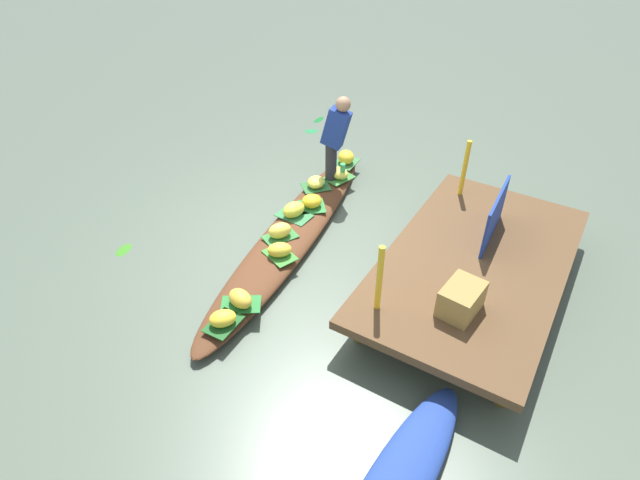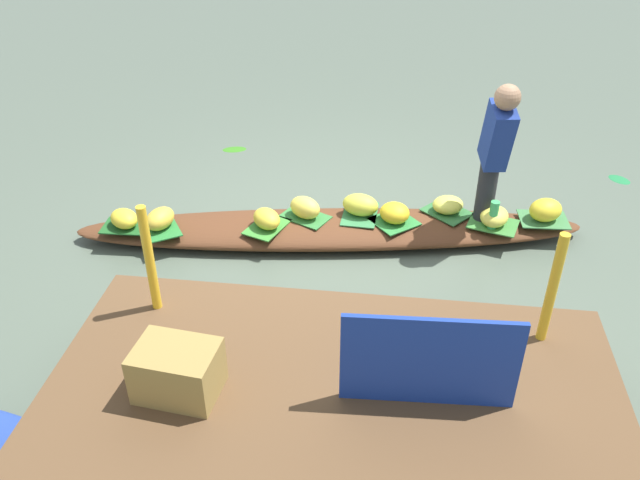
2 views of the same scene
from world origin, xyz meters
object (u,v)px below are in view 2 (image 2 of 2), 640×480
object	(u,v)px
banana_bunch_0	(124,219)
banana_bunch_3	(305,208)
banana_bunch_6	(546,210)
vendor_boat	(330,229)
banana_bunch_7	(448,205)
vendor_person	(496,147)
banana_bunch_2	(360,205)
banana_bunch_8	(267,219)
banana_bunch_4	(494,216)
water_bottle	(493,215)
market_banner	(430,362)
banana_bunch_1	(395,213)
banana_bunch_5	(160,219)
produce_crate	(177,371)

from	to	relation	value
banana_bunch_0	banana_bunch_3	distance (m)	1.52
banana_bunch_0	banana_bunch_6	xyz separation A→B (m)	(-3.52, -0.55, 0.02)
vendor_boat	banana_bunch_7	bearing A→B (deg)	-173.83
banana_bunch_3	vendor_person	distance (m)	1.65
banana_bunch_2	banana_bunch_6	world-z (taller)	banana_bunch_6
banana_bunch_2	banana_bunch_0	bearing A→B (deg)	12.90
banana_bunch_2	banana_bunch_8	bearing A→B (deg)	21.93
vendor_boat	banana_bunch_3	xyz separation A→B (m)	(0.22, -0.02, 0.19)
banana_bunch_4	banana_bunch_8	world-z (taller)	banana_bunch_8
water_bottle	banana_bunch_2	bearing A→B (deg)	-4.75
banana_bunch_2	banana_bunch_7	distance (m)	0.77
vendor_boat	market_banner	world-z (taller)	market_banner
vendor_boat	banana_bunch_1	size ratio (longest dim) A/B	16.91
banana_bunch_0	vendor_person	bearing A→B (deg)	-171.53
vendor_person	market_banner	distance (m)	2.42
banana_bunch_0	vendor_person	xyz separation A→B (m)	(-3.01, -0.45, 0.63)
banana_bunch_3	banana_bunch_4	size ratio (longest dim) A/B	1.00
banana_bunch_8	banana_bunch_5	bearing A→B (deg)	7.70
banana_bunch_4	water_bottle	size ratio (longest dim) A/B	1.12
vendor_boat	banana_bunch_4	world-z (taller)	banana_bunch_4
banana_bunch_5	produce_crate	bearing A→B (deg)	112.33
banana_bunch_3	banana_bunch_5	size ratio (longest dim) A/B	0.97
banana_bunch_0	vendor_boat	bearing A→B (deg)	-169.32
banana_bunch_3	banana_bunch_4	distance (m)	1.60
banana_bunch_4	vendor_person	world-z (taller)	vendor_person
banana_bunch_5	produce_crate	xyz separation A→B (m)	(-0.83, 2.02, 0.32)
banana_bunch_3	banana_bunch_6	distance (m)	2.05
banana_bunch_2	banana_bunch_4	bearing A→B (deg)	178.73
banana_bunch_6	banana_bunch_5	bearing A→B (deg)	9.37
banana_bunch_3	produce_crate	size ratio (longest dim) A/B	0.65
banana_bunch_2	produce_crate	distance (m)	2.60
banana_bunch_6	banana_bunch_7	size ratio (longest dim) A/B	1.07
vendor_person	banana_bunch_7	bearing A→B (deg)	-23.23
market_banner	banana_bunch_6	bearing A→B (deg)	-116.13
banana_bunch_1	banana_bunch_4	world-z (taller)	banana_bunch_1
banana_bunch_0	produce_crate	size ratio (longest dim) A/B	0.61
banana_bunch_5	water_bottle	distance (m)	2.78
vendor_boat	banana_bunch_8	distance (m)	0.57
banana_bunch_1	produce_crate	size ratio (longest dim) A/B	0.59
produce_crate	banana_bunch_5	bearing A→B (deg)	-67.67
banana_bunch_0	banana_bunch_6	size ratio (longest dim) A/B	0.93
banana_bunch_0	water_bottle	world-z (taller)	water_bottle
banana_bunch_3	banana_bunch_5	world-z (taller)	banana_bunch_3
water_bottle	produce_crate	world-z (taller)	produce_crate
banana_bunch_6	water_bottle	distance (m)	0.50
banana_bunch_2	produce_crate	world-z (taller)	produce_crate
banana_bunch_1	banana_bunch_2	bearing A→B (deg)	-16.34
banana_bunch_0	water_bottle	distance (m)	3.09
vendor_person	banana_bunch_1	bearing A→B (deg)	6.64
banana_bunch_0	banana_bunch_5	xyz separation A→B (m)	(-0.31, -0.02, 0.01)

